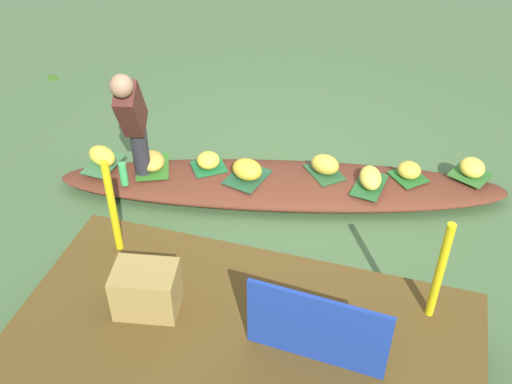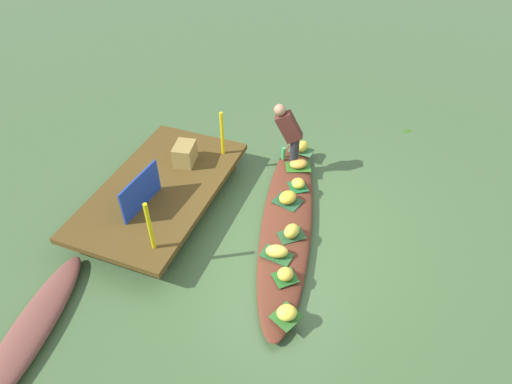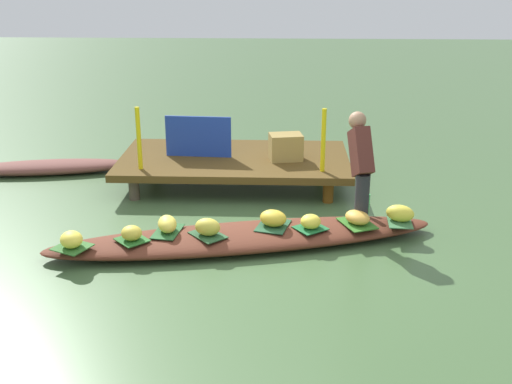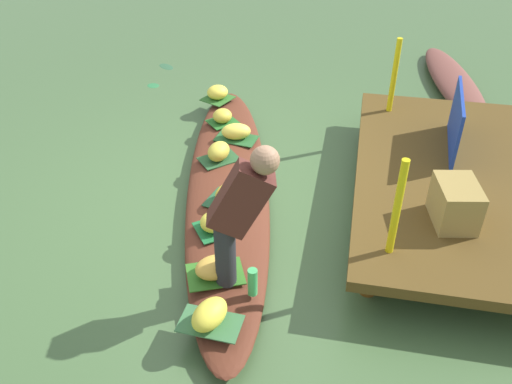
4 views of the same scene
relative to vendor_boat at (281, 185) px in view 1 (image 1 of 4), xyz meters
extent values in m
plane|color=#426238|center=(0.00, 0.00, -0.10)|extent=(40.00, 40.00, 0.00)
cube|color=#513B18|center=(-0.26, 2.12, 0.24)|extent=(3.20, 1.80, 0.10)
cylinder|color=brown|center=(-1.54, 1.40, 0.05)|extent=(0.14, 0.14, 0.29)
cylinder|color=brown|center=(1.02, 1.40, 0.05)|extent=(0.14, 0.14, 0.29)
ellipsoid|color=#5B2B1C|center=(0.00, 0.00, 0.00)|extent=(4.43, 1.76, 0.20)
cube|color=#27522C|center=(-0.38, -0.18, 0.10)|extent=(0.46, 0.47, 0.01)
ellipsoid|color=gold|center=(-0.38, -0.18, 0.20)|extent=(0.32, 0.27, 0.19)
cube|color=#22502F|center=(0.32, 0.10, 0.10)|extent=(0.42, 0.50, 0.01)
ellipsoid|color=gold|center=(0.32, 0.10, 0.19)|extent=(0.38, 0.35, 0.18)
cube|color=#265B2B|center=(-0.83, -0.10, 0.10)|extent=(0.32, 0.48, 0.01)
ellipsoid|color=#F2D94E|center=(-0.83, -0.10, 0.19)|extent=(0.28, 0.36, 0.17)
cube|color=#306D21|center=(1.26, 0.20, 0.10)|extent=(0.46, 0.53, 0.01)
ellipsoid|color=gold|center=(1.26, 0.20, 0.17)|extent=(0.38, 0.40, 0.15)
cube|color=#2F6828|center=(-1.75, -0.55, 0.10)|extent=(0.44, 0.43, 0.01)
ellipsoid|color=#F9E048|center=(-1.75, -0.55, 0.19)|extent=(0.33, 0.34, 0.17)
cube|color=#1B6431|center=(0.73, 0.05, 0.10)|extent=(0.43, 0.42, 0.01)
ellipsoid|color=yellow|center=(0.73, 0.05, 0.18)|extent=(0.24, 0.23, 0.16)
cube|color=#256324|center=(-1.17, -0.34, 0.10)|extent=(0.42, 0.42, 0.01)
ellipsoid|color=gold|center=(-1.17, -0.34, 0.18)|extent=(0.30, 0.30, 0.16)
cube|color=#3A7041|center=(1.75, 0.29, 0.10)|extent=(0.29, 0.46, 0.01)
ellipsoid|color=yellow|center=(1.75, 0.29, 0.20)|extent=(0.37, 0.31, 0.19)
cylinder|color=#28282D|center=(1.32, 0.31, 0.37)|extent=(0.16, 0.16, 0.55)
cube|color=#4F241D|center=(1.29, 0.42, 0.88)|extent=(0.29, 0.52, 0.59)
sphere|color=#9E7556|center=(1.25, 0.59, 1.20)|extent=(0.20, 0.20, 0.20)
cylinder|color=#41B85F|center=(1.40, 0.53, 0.22)|extent=(0.08, 0.08, 0.24)
cube|color=#1B399A|center=(-0.76, 2.12, 0.58)|extent=(0.92, 0.09, 0.57)
cylinder|color=yellow|center=(-1.46, 1.52, 0.71)|extent=(0.06, 0.06, 0.83)
cylinder|color=yellow|center=(0.94, 1.52, 0.71)|extent=(0.06, 0.06, 0.83)
cube|color=olive|center=(0.46, 2.02, 0.47)|extent=(0.49, 0.39, 0.36)
ellipsoid|color=#35631A|center=(3.45, -1.49, -0.09)|extent=(0.25, 0.23, 0.01)
camera|label=1|loc=(-1.09, 4.59, 3.62)|focal=42.75mm
camera|label=2|loc=(-4.89, -1.32, 5.03)|focal=31.30mm
camera|label=3|loc=(0.39, -6.44, 2.89)|focal=44.65mm
camera|label=4|loc=(4.26, 1.12, 3.13)|focal=38.47mm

